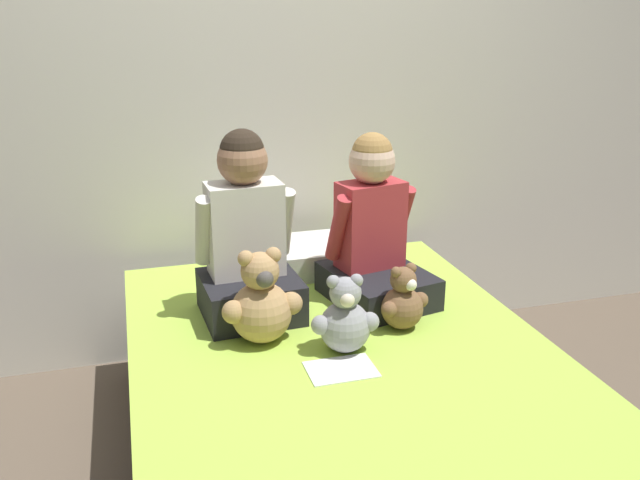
{
  "coord_description": "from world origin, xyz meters",
  "views": [
    {
      "loc": [
        -0.62,
        -1.84,
        1.55
      ],
      "look_at": [
        0.0,
        0.3,
        0.77
      ],
      "focal_mm": 38.0,
      "sensor_mm": 36.0,
      "label": 1
    }
  ],
  "objects_px": {
    "teddy_bear_between_children": "(344,319)",
    "sign_card": "(341,369)",
    "child_on_right": "(374,236)",
    "bed": "(345,417)",
    "teddy_bear_held_by_left_child": "(261,303)",
    "teddy_bear_held_by_right_child": "(403,302)",
    "child_on_left": "(247,240)",
    "pillow_at_headboard": "(291,258)"
  },
  "relations": [
    {
      "from": "teddy_bear_between_children",
      "to": "sign_card",
      "type": "height_order",
      "value": "teddy_bear_between_children"
    },
    {
      "from": "child_on_right",
      "to": "teddy_bear_between_children",
      "type": "relative_size",
      "value": 2.39
    },
    {
      "from": "bed",
      "to": "child_on_right",
      "type": "bearing_deg",
      "value": 59.15
    },
    {
      "from": "teddy_bear_held_by_left_child",
      "to": "teddy_bear_between_children",
      "type": "bearing_deg",
      "value": -34.5
    },
    {
      "from": "bed",
      "to": "teddy_bear_held_by_right_child",
      "type": "bearing_deg",
      "value": 25.37
    },
    {
      "from": "child_on_left",
      "to": "pillow_at_headboard",
      "type": "relative_size",
      "value": 1.13
    },
    {
      "from": "teddy_bear_held_by_left_child",
      "to": "teddy_bear_held_by_right_child",
      "type": "xyz_separation_m",
      "value": [
        0.48,
        -0.04,
        -0.04
      ]
    },
    {
      "from": "child_on_right",
      "to": "teddy_bear_between_children",
      "type": "xyz_separation_m",
      "value": [
        -0.23,
        -0.37,
        -0.13
      ]
    },
    {
      "from": "teddy_bear_held_by_left_child",
      "to": "teddy_bear_held_by_right_child",
      "type": "bearing_deg",
      "value": -8.99
    },
    {
      "from": "teddy_bear_held_by_left_child",
      "to": "teddy_bear_held_by_right_child",
      "type": "height_order",
      "value": "teddy_bear_held_by_left_child"
    },
    {
      "from": "bed",
      "to": "child_on_right",
      "type": "xyz_separation_m",
      "value": [
        0.23,
        0.39,
        0.49
      ]
    },
    {
      "from": "teddy_bear_held_by_right_child",
      "to": "child_on_right",
      "type": "bearing_deg",
      "value": 73.51
    },
    {
      "from": "teddy_bear_between_children",
      "to": "bed",
      "type": "bearing_deg",
      "value": -71.22
    },
    {
      "from": "teddy_bear_held_by_left_child",
      "to": "pillow_at_headboard",
      "type": "xyz_separation_m",
      "value": [
        0.24,
        0.58,
        -0.08
      ]
    },
    {
      "from": "teddy_bear_held_by_right_child",
      "to": "teddy_bear_between_children",
      "type": "xyz_separation_m",
      "value": [
        -0.24,
        -0.1,
        0.01
      ]
    },
    {
      "from": "teddy_bear_between_children",
      "to": "pillow_at_headboard",
      "type": "distance_m",
      "value": 0.73
    },
    {
      "from": "teddy_bear_held_by_right_child",
      "to": "sign_card",
      "type": "height_order",
      "value": "teddy_bear_held_by_right_child"
    },
    {
      "from": "teddy_bear_held_by_right_child",
      "to": "teddy_bear_between_children",
      "type": "distance_m",
      "value": 0.26
    },
    {
      "from": "teddy_bear_between_children",
      "to": "sign_card",
      "type": "distance_m",
      "value": 0.17
    },
    {
      "from": "teddy_bear_held_by_left_child",
      "to": "teddy_bear_held_by_right_child",
      "type": "relative_size",
      "value": 1.39
    },
    {
      "from": "child_on_left",
      "to": "teddy_bear_held_by_left_child",
      "type": "relative_size",
      "value": 2.06
    },
    {
      "from": "teddy_bear_between_children",
      "to": "child_on_right",
      "type": "bearing_deg",
      "value": 65.53
    },
    {
      "from": "teddy_bear_held_by_right_child",
      "to": "pillow_at_headboard",
      "type": "height_order",
      "value": "teddy_bear_held_by_right_child"
    },
    {
      "from": "pillow_at_headboard",
      "to": "teddy_bear_held_by_right_child",
      "type": "bearing_deg",
      "value": -69.04
    },
    {
      "from": "bed",
      "to": "teddy_bear_held_by_left_child",
      "type": "height_order",
      "value": "teddy_bear_held_by_left_child"
    },
    {
      "from": "child_on_left",
      "to": "child_on_right",
      "type": "height_order",
      "value": "child_on_left"
    },
    {
      "from": "child_on_left",
      "to": "pillow_at_headboard",
      "type": "distance_m",
      "value": 0.49
    },
    {
      "from": "child_on_right",
      "to": "pillow_at_headboard",
      "type": "distance_m",
      "value": 0.46
    },
    {
      "from": "teddy_bear_held_by_left_child",
      "to": "pillow_at_headboard",
      "type": "bearing_deg",
      "value": 63.18
    },
    {
      "from": "bed",
      "to": "child_on_left",
      "type": "xyz_separation_m",
      "value": [
        -0.25,
        0.38,
        0.52
      ]
    },
    {
      "from": "teddy_bear_held_by_right_child",
      "to": "sign_card",
      "type": "xyz_separation_m",
      "value": [
        -0.29,
        -0.22,
        -0.1
      ]
    },
    {
      "from": "sign_card",
      "to": "teddy_bear_held_by_left_child",
      "type": "bearing_deg",
      "value": 126.87
    },
    {
      "from": "sign_card",
      "to": "child_on_left",
      "type": "bearing_deg",
      "value": 111.84
    },
    {
      "from": "teddy_bear_held_by_right_child",
      "to": "pillow_at_headboard",
      "type": "relative_size",
      "value": 0.4
    },
    {
      "from": "bed",
      "to": "teddy_bear_between_children",
      "type": "bearing_deg",
      "value": 101.23
    },
    {
      "from": "sign_card",
      "to": "teddy_bear_held_by_right_child",
      "type": "bearing_deg",
      "value": 36.86
    },
    {
      "from": "pillow_at_headboard",
      "to": "child_on_left",
      "type": "bearing_deg",
      "value": -124.61
    },
    {
      "from": "teddy_bear_held_by_left_child",
      "to": "pillow_at_headboard",
      "type": "height_order",
      "value": "teddy_bear_held_by_left_child"
    },
    {
      "from": "child_on_right",
      "to": "sign_card",
      "type": "height_order",
      "value": "child_on_right"
    },
    {
      "from": "bed",
      "to": "teddy_bear_between_children",
      "type": "relative_size",
      "value": 7.11
    },
    {
      "from": "teddy_bear_between_children",
      "to": "teddy_bear_held_by_left_child",
      "type": "bearing_deg",
      "value": 157.27
    },
    {
      "from": "bed",
      "to": "pillow_at_headboard",
      "type": "distance_m",
      "value": 0.8
    }
  ]
}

